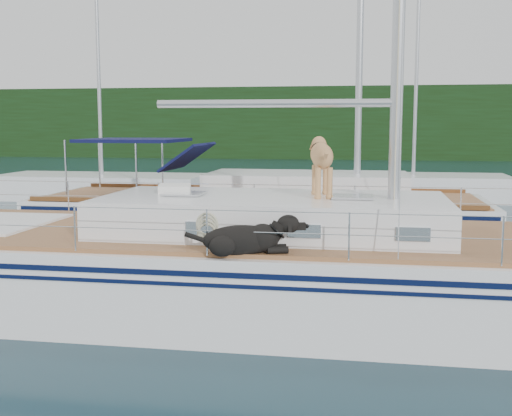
# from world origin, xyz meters

# --- Properties ---
(ground) EXTENTS (120.00, 120.00, 0.00)m
(ground) POSITION_xyz_m (0.00, 0.00, 0.00)
(ground) COLOR black
(ground) RESTS_ON ground
(tree_line) EXTENTS (90.00, 3.00, 6.00)m
(tree_line) POSITION_xyz_m (0.00, 45.00, 3.00)
(tree_line) COLOR black
(tree_line) RESTS_ON ground
(shore_bank) EXTENTS (92.00, 1.00, 1.20)m
(shore_bank) POSITION_xyz_m (0.00, 46.20, 0.60)
(shore_bank) COLOR #595147
(shore_bank) RESTS_ON ground
(main_sailboat) EXTENTS (12.00, 3.96, 14.01)m
(main_sailboat) POSITION_xyz_m (0.10, -0.00, 0.68)
(main_sailboat) COLOR white
(main_sailboat) RESTS_ON ground
(neighbor_sailboat) EXTENTS (11.00, 3.50, 13.30)m
(neighbor_sailboat) POSITION_xyz_m (-0.31, 5.97, 0.63)
(neighbor_sailboat) COLOR white
(neighbor_sailboat) RESTS_ON ground
(bg_boat_west) EXTENTS (8.00, 3.00, 11.65)m
(bg_boat_west) POSITION_xyz_m (-8.00, 14.00, 0.45)
(bg_boat_west) COLOR white
(bg_boat_west) RESTS_ON ground
(bg_boat_center) EXTENTS (7.20, 3.00, 11.65)m
(bg_boat_center) POSITION_xyz_m (4.00, 16.00, 0.45)
(bg_boat_center) COLOR white
(bg_boat_center) RESTS_ON ground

